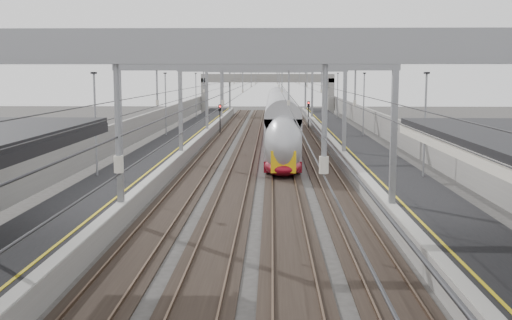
{
  "coord_description": "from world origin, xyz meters",
  "views": [
    {
      "loc": [
        0.74,
        -7.23,
        6.97
      ],
      "look_at": [
        0.0,
        22.6,
        2.93
      ],
      "focal_mm": 45.0,
      "sensor_mm": 36.0,
      "label": 1
    }
  ],
  "objects": [
    {
      "name": "platform_left",
      "position": [
        -8.0,
        45.0,
        0.5
      ],
      "size": [
        4.0,
        120.0,
        1.0
      ],
      "primitive_type": "cube",
      "color": "black",
      "rests_on": "ground"
    },
    {
      "name": "platform_right",
      "position": [
        8.0,
        45.0,
        0.5
      ],
      "size": [
        4.0,
        120.0,
        1.0
      ],
      "primitive_type": "cube",
      "color": "black",
      "rests_on": "ground"
    },
    {
      "name": "tracks",
      "position": [
        0.0,
        45.0,
        0.05
      ],
      "size": [
        11.4,
        140.0,
        0.2
      ],
      "color": "black",
      "rests_on": "ground"
    },
    {
      "name": "overhead_line",
      "position": [
        0.0,
        51.62,
        6.14
      ],
      "size": [
        13.0,
        140.0,
        6.6
      ],
      "color": "gray",
      "rests_on": "platform_left"
    },
    {
      "name": "overbridge",
      "position": [
        0.0,
        100.0,
        5.31
      ],
      "size": [
        22.0,
        2.2,
        6.9
      ],
      "color": "gray",
      "rests_on": "ground"
    },
    {
      "name": "wall_left",
      "position": [
        -11.2,
        45.0,
        1.6
      ],
      "size": [
        0.3,
        120.0,
        3.2
      ],
      "primitive_type": "cube",
      "color": "gray",
      "rests_on": "ground"
    },
    {
      "name": "wall_right",
      "position": [
        11.2,
        45.0,
        1.6
      ],
      "size": [
        0.3,
        120.0,
        3.2
      ],
      "primitive_type": "cube",
      "color": "gray",
      "rests_on": "ground"
    },
    {
      "name": "train",
      "position": [
        1.5,
        56.15,
        2.04
      ],
      "size": [
        2.62,
        47.67,
        4.14
      ],
      "color": "maroon",
      "rests_on": "ground"
    },
    {
      "name": "signal_green",
      "position": [
        -5.2,
        65.89,
        2.42
      ],
      "size": [
        0.32,
        0.32,
        3.48
      ],
      "color": "black",
      "rests_on": "ground"
    },
    {
      "name": "signal_red_near",
      "position": [
        3.2,
        68.44,
        2.42
      ],
      "size": [
        0.32,
        0.32,
        3.48
      ],
      "color": "black",
      "rests_on": "ground"
    },
    {
      "name": "signal_red_far",
      "position": [
        5.4,
        74.67,
        2.42
      ],
      "size": [
        0.32,
        0.32,
        3.48
      ],
      "color": "black",
      "rests_on": "ground"
    }
  ]
}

